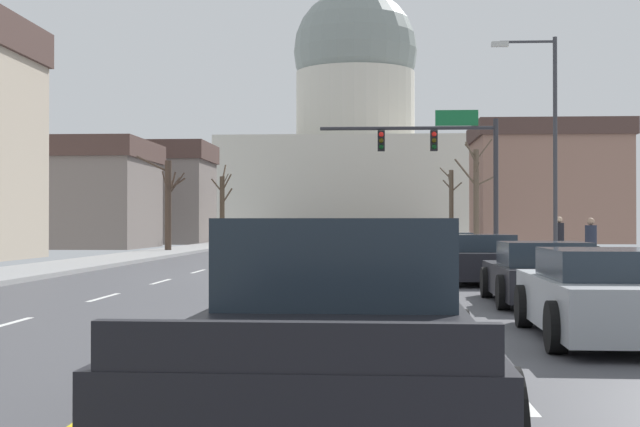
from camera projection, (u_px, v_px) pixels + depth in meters
The scene contains 22 objects.
ground at pixel (301, 274), 27.55m from camera, with size 20.00×180.00×0.20m.
signal_gantry at pixel (445, 152), 40.56m from camera, with size 7.91×0.41×6.46m.
street_lamp_right at pixel (547, 130), 30.25m from camera, with size 2.16×0.24×7.61m.
capitol_building at pixel (355, 143), 108.36m from camera, with size 30.44×22.09×31.74m.
sedan_near_00 at pixel (452, 249), 36.22m from camera, with size 2.09×4.75×1.19m.
sedan_near_01 at pixel (365, 254), 30.22m from camera, with size 2.13×4.69×1.11m.
sedan_near_02 at pixel (479, 260), 24.02m from camera, with size 2.09×4.64×1.28m.
sedan_near_03 at pixel (541, 275), 17.72m from camera, with size 2.04×4.46×1.21m.
sedan_near_04 at pixel (605, 296), 12.28m from camera, with size 2.06×4.55×1.23m.
pickup_truck_near_05 at pixel (335, 339), 6.78m from camera, with size 2.29×5.53×1.61m.
sedan_oncoming_00 at pixel (301, 241), 48.34m from camera, with size 2.10×4.57×1.30m.
sedan_oncoming_01 at pixel (317, 237), 60.65m from camera, with size 1.98×4.59×1.29m.
flank_building_00 at pixel (143, 193), 69.61m from camera, with size 10.54×7.68×7.62m.
flank_building_02 at pixel (75, 194), 57.74m from camera, with size 9.52×9.30×6.75m.
flank_building_03 at pixel (547, 183), 72.54m from camera, with size 11.63×10.39×9.44m.
bare_tree_00 at pixel (476, 194), 52.56m from camera, with size 2.45×2.51×6.28m.
bare_tree_01 at pixel (168, 202), 48.44m from camera, with size 2.52×1.95×4.99m.
bare_tree_02 at pixel (451, 204), 70.81m from camera, with size 1.64×1.66×5.83m.
bare_tree_03 at pixel (222, 206), 65.92m from camera, with size 1.49×2.85×5.74m.
pedestrian_00 at pixel (559, 237), 32.76m from camera, with size 0.35×0.34×1.66m.
pedestrian_01 at pixel (591, 242), 26.90m from camera, with size 0.35×0.34×1.59m.
bicycle_parked at pixel (594, 264), 24.39m from camera, with size 0.12×1.77×0.85m.
Camera 1 is at (2.20, -27.49, 1.57)m, focal length 51.31 mm.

